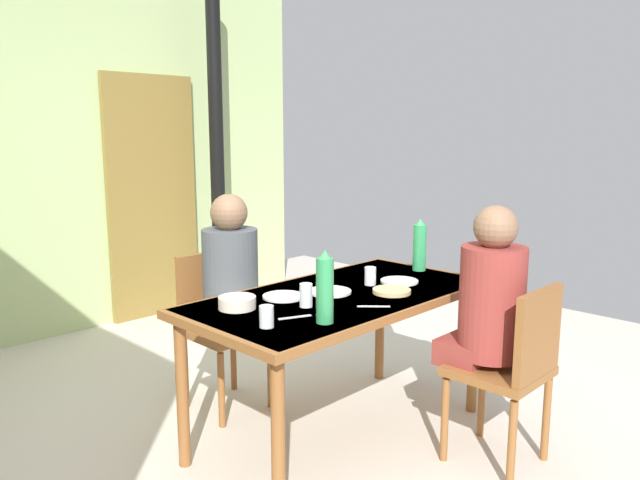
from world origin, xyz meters
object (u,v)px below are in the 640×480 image
at_px(dining_table, 342,308).
at_px(chair_near_diner, 513,365).
at_px(chair_far_diner, 219,320).
at_px(person_far_diner, 232,275).
at_px(water_bottle_green_far, 325,289).
at_px(person_near_diner, 489,299).
at_px(water_bottle_green_near, 420,246).
at_px(serving_bowl_center, 237,303).

bearing_deg(dining_table, chair_near_diner, -65.94).
height_order(chair_far_diner, person_far_diner, person_far_diner).
relative_size(chair_far_diner, water_bottle_green_far, 2.80).
bearing_deg(chair_near_diner, dining_table, 114.06).
distance_m(dining_table, chair_far_diner, 0.80).
xyz_separation_m(person_near_diner, person_far_diner, (-0.54, 1.24, 0.00)).
height_order(chair_far_diner, water_bottle_green_near, water_bottle_green_near).
bearing_deg(serving_bowl_center, chair_far_diner, 61.59).
distance_m(water_bottle_green_far, serving_bowl_center, 0.46).
height_order(dining_table, water_bottle_green_near, water_bottle_green_near).
bearing_deg(water_bottle_green_far, water_bottle_green_near, 14.92).
height_order(dining_table, serving_bowl_center, serving_bowl_center).
height_order(person_far_diner, serving_bowl_center, person_far_diner).
relative_size(person_near_diner, water_bottle_green_near, 2.57).
height_order(water_bottle_green_near, serving_bowl_center, water_bottle_green_near).
bearing_deg(person_far_diner, water_bottle_green_near, 146.36).
bearing_deg(water_bottle_green_near, serving_bowl_center, 173.46).
height_order(dining_table, person_far_diner, person_far_diner).
relative_size(dining_table, chair_far_diner, 1.82).
height_order(chair_far_diner, person_near_diner, person_near_diner).
distance_m(chair_near_diner, person_far_diner, 1.50).
bearing_deg(chair_far_diner, dining_table, 104.99).
distance_m(chair_near_diner, water_bottle_green_near, 0.94).
bearing_deg(water_bottle_green_far, chair_near_diner, -34.00).
relative_size(dining_table, water_bottle_green_near, 5.28).
height_order(person_near_diner, serving_bowl_center, person_near_diner).
distance_m(chair_far_diner, serving_bowl_center, 0.73).
bearing_deg(dining_table, water_bottle_green_far, -146.17).
xyz_separation_m(chair_near_diner, water_bottle_green_near, (0.35, 0.78, 0.40)).
xyz_separation_m(dining_table, chair_far_diner, (-0.20, 0.75, -0.18)).
height_order(chair_near_diner, serving_bowl_center, chair_near_diner).
xyz_separation_m(chair_far_diner, water_bottle_green_near, (0.89, -0.73, 0.40)).
xyz_separation_m(chair_near_diner, person_near_diner, (-0.00, 0.14, 0.28)).
distance_m(person_far_diner, serving_bowl_center, 0.56).
bearing_deg(water_bottle_green_near, water_bottle_green_far, -165.08).
height_order(dining_table, chair_far_diner, chair_far_diner).
xyz_separation_m(chair_far_diner, person_near_diner, (0.54, -1.37, 0.28)).
distance_m(dining_table, water_bottle_green_far, 0.52).
relative_size(dining_table, water_bottle_green_far, 5.10).
bearing_deg(water_bottle_green_far, serving_bowl_center, 106.86).
xyz_separation_m(dining_table, serving_bowl_center, (-0.52, 0.16, 0.10)).
bearing_deg(person_near_diner, chair_far_diner, 111.43).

